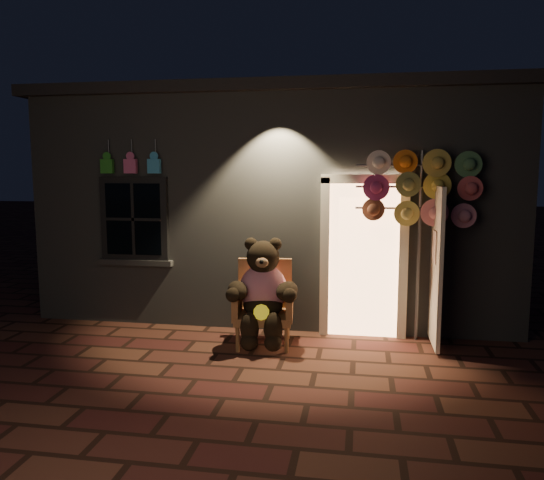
# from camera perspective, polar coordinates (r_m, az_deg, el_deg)

# --- Properties ---
(ground) EXTENTS (60.00, 60.00, 0.00)m
(ground) POSITION_cam_1_polar(r_m,az_deg,el_deg) (6.24, -3.24, -13.55)
(ground) COLOR #512C1E
(ground) RESTS_ON ground
(shop_building) EXTENTS (7.30, 5.95, 3.51)m
(shop_building) POSITION_cam_1_polar(r_m,az_deg,el_deg) (9.77, 1.91, 4.52)
(shop_building) COLOR slate
(shop_building) RESTS_ON ground
(wicker_armchair) EXTENTS (0.81, 0.75, 1.08)m
(wicker_armchair) POSITION_cam_1_polar(r_m,az_deg,el_deg) (6.92, -0.86, -6.73)
(wicker_armchair) COLOR #936339
(wicker_armchair) RESTS_ON ground
(teddy_bear) EXTENTS (0.98, 0.80, 1.35)m
(teddy_bear) POSITION_cam_1_polar(r_m,az_deg,el_deg) (6.74, -1.00, -5.58)
(teddy_bear) COLOR red
(teddy_bear) RESTS_ON ground
(hat_rack) EXTENTS (1.54, 0.22, 2.51)m
(hat_rack) POSITION_cam_1_polar(r_m,az_deg,el_deg) (7.00, 15.73, 5.30)
(hat_rack) COLOR #59595E
(hat_rack) RESTS_ON ground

